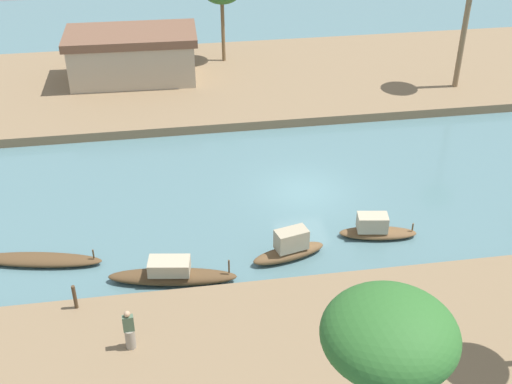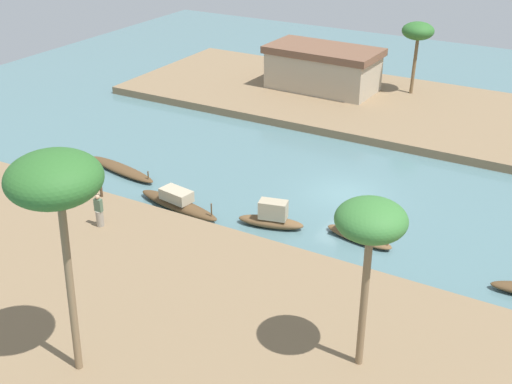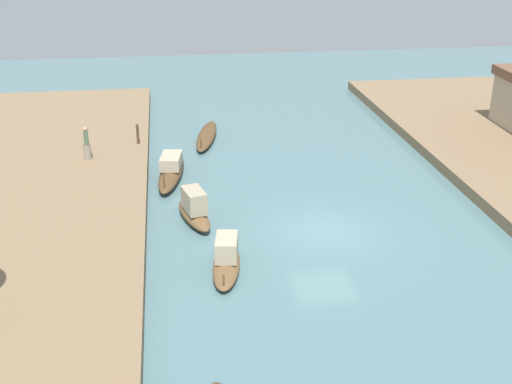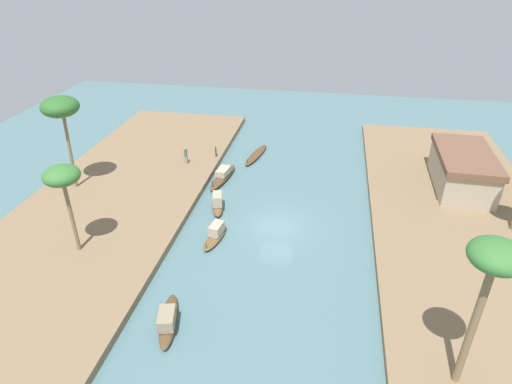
% 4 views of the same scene
% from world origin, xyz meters
% --- Properties ---
extents(river_water, '(71.00, 71.00, 0.00)m').
position_xyz_m(river_water, '(0.00, 0.00, 0.00)').
color(river_water, slate).
rests_on(river_water, ground).
extents(riverbank_right, '(43.81, 13.36, 0.53)m').
position_xyz_m(riverbank_right, '(0.00, 13.60, 0.27)').
color(riverbank_right, '#846B4C').
rests_on(riverbank_right, ground).
extents(sampan_midstream, '(3.33, 1.63, 1.37)m').
position_xyz_m(sampan_midstream, '(-1.70, -5.01, 0.51)').
color(sampan_midstream, brown).
rests_on(sampan_midstream, river_water).
extents(sampan_near_left_bank, '(5.37, 1.90, 0.77)m').
position_xyz_m(sampan_near_left_bank, '(-12.05, -3.77, 0.20)').
color(sampan_near_left_bank, brown).
rests_on(sampan_near_left_bank, river_water).
extents(sampan_upstream_small, '(3.49, 1.44, 1.12)m').
position_xyz_m(sampan_upstream_small, '(2.33, -4.11, 0.40)').
color(sampan_upstream_small, brown).
rests_on(sampan_upstream_small, river_water).
extents(sampan_with_red_awning, '(5.24, 1.75, 1.07)m').
position_xyz_m(sampan_with_red_awning, '(-6.64, -5.81, 0.38)').
color(sampan_with_red_awning, brown).
rests_on(sampan_with_red_awning, river_water).
extents(person_on_near_bank, '(0.39, 0.37, 1.61)m').
position_xyz_m(person_on_near_bank, '(-8.22, -9.74, 1.21)').
color(person_on_near_bank, gray).
rests_on(person_on_near_bank, riverbank_left).
extents(mooring_post, '(0.14, 0.14, 1.02)m').
position_xyz_m(mooring_post, '(-10.22, -7.40, 1.04)').
color(mooring_post, '#4C3823').
rests_on(mooring_post, riverbank_left).
extents(palm_tree_left_near, '(2.90, 2.90, 7.78)m').
position_xyz_m(palm_tree_left_near, '(-2.27, -17.36, 7.40)').
color(palm_tree_left_near, '#7F6647').
rests_on(palm_tree_left_near, riverbank_left).
extents(riverside_building, '(8.29, 4.54, 3.12)m').
position_xyz_m(riverside_building, '(-8.00, 14.36, 2.12)').
color(riverside_building, tan).
rests_on(riverside_building, riverbank_right).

